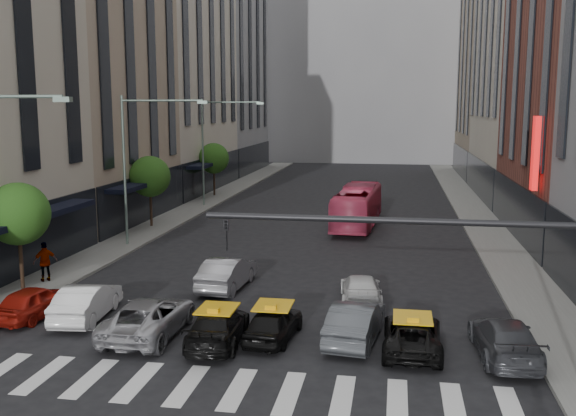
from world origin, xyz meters
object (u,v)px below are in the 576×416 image
at_px(car_red, 34,302).
at_px(car_white_front, 87,301).
at_px(streetlamp_far, 213,138).
at_px(taxi_left, 218,326).
at_px(streetlamp_mid, 139,150).
at_px(bus, 358,207).
at_px(pedestrian_far, 45,262).
at_px(taxi_center, 274,323).

relative_size(car_red, car_white_front, 0.88).
relative_size(streetlamp_far, car_white_front, 2.04).
bearing_deg(car_white_front, streetlamp_far, -89.81).
xyz_separation_m(streetlamp_far, taxi_left, (9.01, -30.92, -5.26)).
distance_m(streetlamp_mid, bus, 16.02).
bearing_deg(pedestrian_far, taxi_center, 113.13).
bearing_deg(streetlamp_far, pedestrian_far, -93.11).
bearing_deg(car_red, taxi_center, -178.52).
relative_size(streetlamp_far, pedestrian_far, 4.68).
bearing_deg(pedestrian_far, streetlamp_mid, -141.43).
xyz_separation_m(bus, pedestrian_far, (-13.94, -17.50, -0.34)).
relative_size(taxi_left, bus, 0.43).
distance_m(streetlamp_mid, car_red, 14.36).
height_order(streetlamp_mid, bus, streetlamp_mid).
bearing_deg(streetlamp_mid, bus, 35.01).
bearing_deg(streetlamp_mid, car_red, -86.38).
bearing_deg(streetlamp_mid, streetlamp_far, 90.00).
xyz_separation_m(streetlamp_mid, taxi_center, (10.93, -14.20, -5.26)).
bearing_deg(streetlamp_far, car_white_front, -84.04).
relative_size(streetlamp_mid, car_red, 2.31).
xyz_separation_m(car_white_front, taxi_left, (5.97, -1.78, -0.08)).
relative_size(streetlamp_mid, streetlamp_far, 1.00).
bearing_deg(taxi_center, pedestrian_far, -18.52).
height_order(bus, pedestrian_far, bus).
height_order(streetlamp_mid, car_red, streetlamp_mid).
xyz_separation_m(car_red, pedestrian_far, (-2.18, 4.68, 0.45)).
relative_size(streetlamp_far, bus, 0.86).
xyz_separation_m(car_red, car_white_front, (2.20, 0.20, 0.06)).
bearing_deg(taxi_left, car_red, -15.07).
relative_size(taxi_center, pedestrian_far, 1.96).
height_order(streetlamp_mid, car_white_front, streetlamp_mid).
bearing_deg(taxi_center, car_red, 0.90).
distance_m(car_white_front, taxi_center, 7.96).
xyz_separation_m(streetlamp_far, pedestrian_far, (-1.34, -24.67, -4.79)).
relative_size(taxi_center, bus, 0.36).
distance_m(car_white_front, taxi_left, 6.23).
bearing_deg(car_white_front, car_red, -0.48).
distance_m(car_red, pedestrian_far, 5.18).
relative_size(car_white_front, pedestrian_far, 2.29).
xyz_separation_m(car_red, taxi_left, (8.17, -1.57, -0.02)).
bearing_deg(car_white_front, pedestrian_far, -51.33).
distance_m(streetlamp_mid, taxi_center, 18.67).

